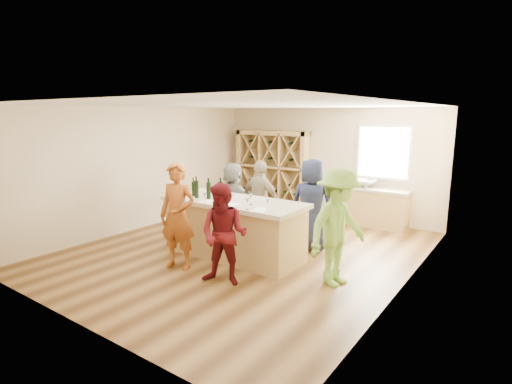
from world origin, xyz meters
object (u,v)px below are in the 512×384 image
Objects in this scene: person_far_left at (233,198)px; wine_bottle_c at (209,190)px; wine_bottle_a at (193,189)px; person_far_mid at (261,201)px; wine_bottle_b at (196,189)px; person_far_right at (312,205)px; person_server at (338,227)px; tasting_counter_base at (234,230)px; wine_rack at (273,170)px; wine_bottle_d at (208,191)px; person_near_left at (178,216)px; sink at (366,183)px; person_near_right at (224,234)px; wine_bottle_e at (221,191)px.

wine_bottle_c is at bearing 116.84° from person_far_left.
person_far_mid is at bearing 59.33° from wine_bottle_a.
wine_bottle_b is 2.24m from person_far_right.
person_server is at bearing 166.45° from person_far_left.
person_far_right is at bearing 57.31° from person_server.
wine_bottle_c is at bearing 74.83° from person_far_mid.
wine_bottle_b is (0.17, -0.09, 0.03)m from wine_bottle_a.
tasting_counter_base is 1.62× the size of person_far_left.
wine_rack is 3.98m from wine_bottle_d.
person_near_left is at bearing 126.04° from person_server.
sink is 4.12m from wine_bottle_d.
person_far_left is (0.55, -2.46, -0.30)m from wine_rack.
sink is 4.68m from person_near_right.
wine_bottle_b is (-0.69, -0.25, 0.74)m from tasting_counter_base.
wine_bottle_c is at bearing 128.40° from wine_bottle_d.
person_near_right is 0.87× the size of person_server.
person_far_mid reaches higher than wine_bottle_c.
wine_bottle_c is 1.26m from person_far_mid.
wine_rack reaches higher than wine_bottle_d.
wine_rack is 3.98m from wine_bottle_e.
person_near_left is at bearing -112.71° from tasting_counter_base.
person_server is at bearing 6.31° from person_near_left.
person_far_mid is at bearing -117.93° from sink.
wine_bottle_b is at bearing 109.45° from person_server.
wine_bottle_c is 1.37m from person_far_left.
wine_bottle_c is at bearing -115.64° from sink.
person_far_left is (-0.51, 1.38, -0.44)m from wine_bottle_d.
person_far_left is at bearing 89.68° from person_near_left.
wine_rack is at bearing 101.71° from wine_bottle_b.
person_near_left is (0.12, -0.94, -0.29)m from wine_bottle_c.
wine_bottle_e is at bearing 106.83° from person_server.
person_server reaches higher than tasting_counter_base.
person_near_right is at bearing 134.27° from person_far_left.
wine_rack is 5.19m from person_near_right.
person_near_right is (1.20, -1.01, -0.41)m from wine_bottle_c.
wine_bottle_c is (0.31, 0.10, -0.00)m from wine_bottle_a.
wine_bottle_e is 1.80m from person_far_right.
wine_bottle_e is at bearing 91.14° from person_far_mid.
sink is 4.04m from wine_bottle_c.
person_near_right is (0.87, -0.96, -0.45)m from wine_bottle_e.
person_near_left reaches higher than tasting_counter_base.
sink is at bearing -1.49° from wine_rack.
wine_bottle_a is 0.16× the size of person_far_mid.
wine_bottle_c reaches higher than tasting_counter_base.
wine_bottle_d is at bearing -113.56° from sink.
person_near_left is 2.26m from person_far_left.
tasting_counter_base is 1.13m from person_far_mid.
wine_rack is at bearing 99.57° from wine_bottle_a.
wine_bottle_c is 0.15× the size of person_near_left.
wine_bottle_c is (0.95, -3.71, 0.11)m from wine_rack.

